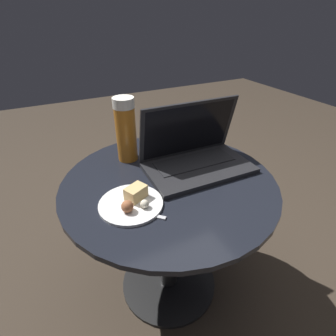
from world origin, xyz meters
name	(u,v)px	position (x,y,z in m)	size (l,w,h in m)	color
ground_plane	(169,282)	(0.00, 0.00, 0.00)	(6.00, 6.00, 0.00)	#382D23
table	(169,214)	(0.00, 0.00, 0.41)	(0.74, 0.74, 0.57)	black
laptop	(195,155)	(0.13, 0.04, 0.62)	(0.38, 0.24, 0.24)	#232326
beer_glass	(126,130)	(-0.07, 0.21, 0.69)	(0.08, 0.08, 0.24)	#C6701E
snack_plate	(132,202)	(-0.16, -0.07, 0.58)	(0.19, 0.19, 0.05)	white
fork	(134,211)	(-0.17, -0.10, 0.57)	(0.13, 0.13, 0.00)	silver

